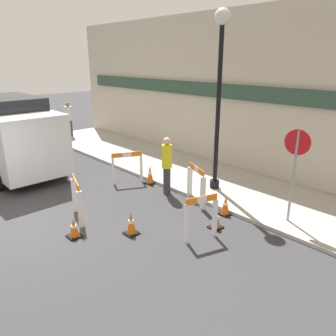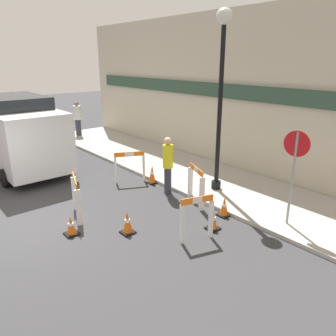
% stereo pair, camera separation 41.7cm
% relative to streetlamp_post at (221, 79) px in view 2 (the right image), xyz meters
% --- Properties ---
extents(ground_plane, '(60.00, 60.00, 0.00)m').
position_rel_streetlamp_post_xyz_m(ground_plane, '(-1.71, -5.47, -3.36)').
color(ground_plane, '#38383A').
extents(sidewalk_slab, '(18.00, 3.06, 0.10)m').
position_rel_streetlamp_post_xyz_m(sidewalk_slab, '(-1.71, 0.55, -3.31)').
color(sidewalk_slab, '#ADA89E').
rests_on(sidewalk_slab, ground_plane).
extents(storefront_facade, '(18.00, 0.22, 5.50)m').
position_rel_streetlamp_post_xyz_m(storefront_facade, '(-1.71, 2.16, -0.61)').
color(storefront_facade, '#BCB29E').
rests_on(storefront_facade, ground_plane).
extents(streetlamp_post, '(0.44, 0.44, 5.06)m').
position_rel_streetlamp_post_xyz_m(streetlamp_post, '(0.00, 0.00, 0.00)').
color(streetlamp_post, black).
rests_on(streetlamp_post, sidewalk_slab).
extents(stop_sign, '(0.60, 0.11, 2.28)m').
position_rel_streetlamp_post_xyz_m(stop_sign, '(2.62, -0.36, -1.73)').
color(stop_sign, gray).
rests_on(stop_sign, sidewalk_slab).
extents(barricade_0, '(0.91, 0.48, 1.09)m').
position_rel_streetlamp_post_xyz_m(barricade_0, '(0.25, -1.12, -2.76)').
color(barricade_0, white).
rests_on(barricade_0, ground_plane).
extents(barricade_1, '(0.55, 0.94, 1.03)m').
position_rel_streetlamp_post_xyz_m(barricade_1, '(-2.39, -1.55, -2.79)').
color(barricade_1, white).
rests_on(barricade_1, ground_plane).
extents(barricade_2, '(0.99, 0.46, 1.08)m').
position_rel_streetlamp_post_xyz_m(barricade_2, '(-1.14, -4.01, -2.76)').
color(barricade_2, white).
rests_on(barricade_2, ground_plane).
extents(barricade_3, '(0.36, 0.79, 1.05)m').
position_rel_streetlamp_post_xyz_m(barricade_3, '(1.63, -2.46, -2.80)').
color(barricade_3, white).
rests_on(barricade_3, ground_plane).
extents(traffic_cone_0, '(0.30, 0.30, 0.50)m').
position_rel_streetlamp_post_xyz_m(traffic_cone_0, '(1.54, -1.82, -3.12)').
color(traffic_cone_0, black).
rests_on(traffic_cone_0, ground_plane).
extents(traffic_cone_1, '(0.30, 0.30, 0.62)m').
position_rel_streetlamp_post_xyz_m(traffic_cone_1, '(-1.81, -1.07, -3.06)').
color(traffic_cone_1, black).
rests_on(traffic_cone_1, ground_plane).
extents(traffic_cone_2, '(0.30, 0.30, 0.52)m').
position_rel_streetlamp_post_xyz_m(traffic_cone_2, '(1.25, -1.07, -3.11)').
color(traffic_cone_2, black).
rests_on(traffic_cone_2, ground_plane).
extents(traffic_cone_3, '(0.30, 0.30, 0.46)m').
position_rel_streetlamp_post_xyz_m(traffic_cone_3, '(-0.39, -4.53, -3.14)').
color(traffic_cone_3, black).
rests_on(traffic_cone_3, ground_plane).
extents(traffic_cone_4, '(0.30, 0.30, 0.56)m').
position_rel_streetlamp_post_xyz_m(traffic_cone_4, '(0.39, -3.49, -3.09)').
color(traffic_cone_4, black).
rests_on(traffic_cone_4, ground_plane).
extents(person_worker, '(0.41, 0.41, 1.74)m').
position_rel_streetlamp_post_xyz_m(person_worker, '(-0.84, -1.22, -2.40)').
color(person_worker, '#33333D').
rests_on(person_worker, ground_plane).
extents(person_pedestrian, '(0.47, 0.47, 1.73)m').
position_rel_streetlamp_post_xyz_m(person_pedestrian, '(-9.56, 0.06, -2.34)').
color(person_pedestrian, '#33333D').
rests_on(person_pedestrian, sidewalk_slab).
extents(work_van, '(5.27, 2.21, 2.66)m').
position_rel_streetlamp_post_xyz_m(work_van, '(-6.20, -3.83, -1.92)').
color(work_van, white).
rests_on(work_van, ground_plane).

